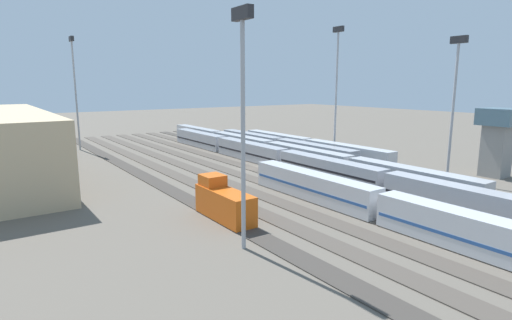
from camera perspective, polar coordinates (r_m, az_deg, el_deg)
The scene contains 21 objects.
ground_plane at distance 80.30m, azimuth -0.68°, elevation -1.23°, with size 400.00×400.00×0.00m, color #60594F.
track_bed_0 at distance 92.80m, azimuth 9.59°, elevation 0.27°, with size 140.00×2.80×0.12m, color #4C443D.
track_bed_1 at distance 89.42m, azimuth 7.29°, elevation -0.06°, with size 140.00×2.80×0.12m, color #3D3833.
track_bed_2 at distance 86.19m, azimuth 4.83°, elevation -0.41°, with size 140.00×2.80×0.12m, color #3D3833.
track_bed_3 at distance 83.14m, azimuth 2.17°, elevation -0.78°, with size 140.00×2.80×0.12m, color #4C443D.
track_bed_4 at distance 80.29m, azimuth -0.68°, elevation -1.18°, with size 140.00×2.80×0.12m, color #4C443D.
track_bed_5 at distance 77.65m, azimuth -3.74°, elevation -1.61°, with size 140.00×2.80×0.12m, color #4C443D.
track_bed_6 at distance 75.26m, azimuth -7.00°, elevation -2.06°, with size 140.00×2.80×0.12m, color #4C443D.
track_bed_7 at distance 73.12m, azimuth -10.46°, elevation -2.53°, with size 140.00×2.80×0.12m, color #4C443D.
track_bed_8 at distance 71.28m, azimuth -14.12°, elevation -3.02°, with size 140.00×2.80×0.12m, color #3D3833.
train_on_track_5 at distance 51.24m, azimuth 17.26°, elevation -6.26°, with size 47.20×3.06×3.80m.
train_on_track_2 at distance 91.31m, azimuth 2.02°, elevation 1.49°, with size 95.60×3.06×3.80m.
train_on_track_0 at distance 96.29m, azimuth 7.41°, elevation 1.88°, with size 47.20×3.06×3.80m.
train_on_track_1 at distance 96.77m, azimuth 3.28°, elevation 1.97°, with size 47.20×3.06×3.80m.
train_on_track_3 at distance 79.46m, azimuth 4.04°, elevation 0.09°, with size 95.60×3.06×3.80m.
train_on_track_8 at distance 50.24m, azimuth -4.61°, elevation -5.95°, with size 10.00×3.00×5.00m.
light_mast_0 at distance 76.32m, azimuth 26.29°, elevation 9.01°, with size 2.80×0.70×24.34m.
light_mast_1 at distance 38.85m, azimuth -1.88°, elevation 8.91°, with size 2.80×0.70×23.50m.
light_mast_2 at distance 93.82m, azimuth 11.35°, elevation 11.54°, with size 2.80×0.70×29.04m.
light_mast_3 at distance 111.75m, azimuth -24.27°, elevation 10.38°, with size 2.80×0.70×28.12m.
control_tower at distance 84.34m, azimuth 31.00°, elevation 2.83°, with size 6.00×6.00×12.34m.
Camera 1 is at (-65.04, 44.15, 16.41)m, focal length 28.29 mm.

